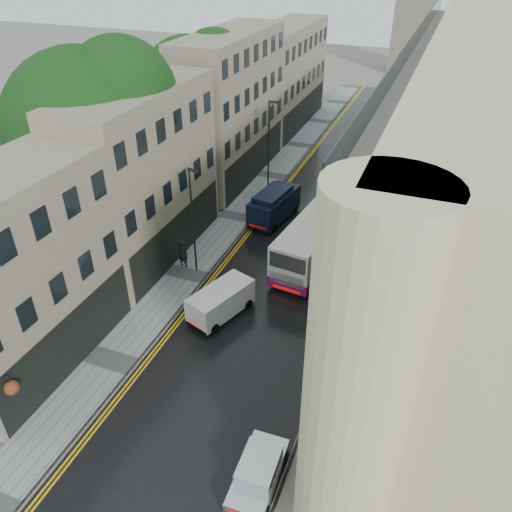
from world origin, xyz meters
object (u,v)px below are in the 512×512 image
Objects in this scene: cream_bus at (286,250)px; white_lorry at (364,189)px; tree_near at (90,155)px; navy_van at (252,211)px; silver_hatchback at (230,495)px; lamp_post_near at (193,222)px; tree_far at (192,109)px; pedestrian at (183,253)px; white_van at (193,308)px; lamp_post_far at (269,147)px.

cream_bus is 10.40m from white_lorry.
tree_near is 11.98m from navy_van.
cream_bus is at bearing -38.87° from navy_van.
silver_hatchback is at bearing -94.54° from white_lorry.
cream_bus is at bearing 40.39° from lamp_post_near.
tree_far is at bearing 134.54° from lamp_post_near.
navy_van is at bearing -147.83° from white_lorry.
white_lorry is at bearing 45.50° from navy_van.
lamp_post_near is at bearing -62.99° from tree_far.
lamp_post_near is (-1.19, -6.84, 2.37)m from navy_van.
tree_far is 6.36× the size of pedestrian.
silver_hatchback is at bearing -40.99° from lamp_post_near.
tree_near reaches higher than tree_far.
silver_hatchback is 16.41m from lamp_post_near.
cream_bus is 7.52m from white_van.
silver_hatchback is 1.82× the size of pedestrian.
lamp_post_near reaches higher than silver_hatchback.
tree_near reaches higher than pedestrian.
tree_near reaches higher than cream_bus.
tree_far is 31.39m from silver_hatchback.
tree_far is at bearing 149.97° from navy_van.
white_lorry is at bearing 79.84° from cream_bus.
tree_far reaches higher than navy_van.
lamp_post_far reaches higher than navy_van.
lamp_post_far is (-1.00, 6.24, 2.57)m from navy_van.
silver_hatchback is 0.50× the size of lamp_post_near.
white_lorry is at bearing 38.09° from tree_near.
white_lorry is at bearing 88.23° from silver_hatchback.
white_lorry is (15.08, -0.95, -4.29)m from tree_far.
navy_van reaches higher than silver_hatchback.
silver_hatchback is at bearing -72.65° from cream_bus.
pedestrian is (6.03, -0.07, -5.85)m from tree_near.
white_van is at bearing -26.95° from tree_near.
white_lorry reaches higher than cream_bus.
tree_near is 15.10m from lamp_post_far.
lamp_post_near is at bearing 119.57° from silver_hatchback.
navy_van is (7.90, -6.33, -4.93)m from tree_far.
white_lorry is 15.33m from pedestrian.
tree_near reaches higher than white_van.
tree_near is at bearing -132.20° from navy_van.
silver_hatchback is 21.85m from navy_van.
pedestrian is at bearing -66.32° from tree_far.
white_van is 5.67m from lamp_post_near.
tree_near is 7.09× the size of pedestrian.
navy_van is (-7.24, 20.60, 0.61)m from silver_hatchback.
tree_far is at bearing 117.43° from silver_hatchback.
tree_near is at bearing -163.83° from lamp_post_near.
lamp_post_far is at bearing 106.70° from lamp_post_near.
lamp_post_far is at bearing -91.07° from pedestrian.
white_lorry is 1.45× the size of navy_van.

